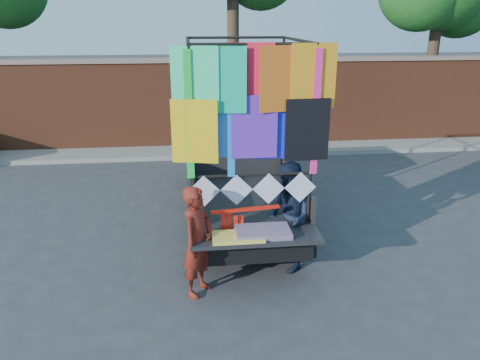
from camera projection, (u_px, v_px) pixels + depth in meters
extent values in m
plane|color=#38383A|center=(222.00, 260.00, 7.49)|extent=(90.00, 90.00, 0.00)
cube|color=brown|center=(203.00, 106.00, 13.65)|extent=(30.00, 0.35, 2.50)
cube|color=#876D5E|center=(202.00, 60.00, 13.22)|extent=(30.00, 0.45, 0.12)
cube|color=gray|center=(205.00, 151.00, 13.38)|extent=(30.00, 1.20, 0.12)
cylinder|color=#38281C|center=(233.00, 50.00, 14.40)|extent=(0.36, 0.36, 5.46)
cylinder|color=#38281C|center=(431.00, 63.00, 15.24)|extent=(0.36, 0.36, 4.55)
sphere|color=#18551C|center=(460.00, 0.00, 15.07)|extent=(2.40, 2.40, 2.40)
cylinder|color=black|center=(194.00, 185.00, 9.91)|extent=(0.22, 0.67, 0.67)
cylinder|color=black|center=(198.00, 243.00, 7.35)|extent=(0.22, 0.67, 0.67)
cylinder|color=black|center=(268.00, 182.00, 10.08)|extent=(0.22, 0.67, 0.67)
cylinder|color=black|center=(296.00, 238.00, 7.52)|extent=(0.22, 0.67, 0.67)
cube|color=black|center=(238.00, 200.00, 8.61)|extent=(1.72, 4.24, 0.30)
cube|color=black|center=(243.00, 201.00, 7.81)|extent=(1.82, 2.32, 0.10)
cube|color=black|center=(190.00, 190.00, 7.64)|extent=(0.06, 2.32, 0.45)
cube|color=black|center=(296.00, 186.00, 7.83)|extent=(0.06, 2.32, 0.45)
cube|color=black|center=(236.00, 168.00, 8.81)|extent=(1.82, 0.06, 0.45)
cube|color=black|center=(231.00, 151.00, 9.71)|extent=(1.82, 1.61, 1.26)
cube|color=#8C9EAD|center=(233.00, 137.00, 9.15)|extent=(1.61, 0.06, 0.56)
cube|color=#8C9EAD|center=(228.00, 133.00, 10.35)|extent=(1.61, 0.10, 0.71)
cube|color=black|center=(227.00, 149.00, 10.83)|extent=(1.77, 0.91, 0.56)
cube|color=black|center=(256.00, 237.00, 6.48)|extent=(1.82, 0.56, 0.06)
cube|color=black|center=(253.00, 254.00, 6.82)|extent=(1.87, 0.15, 0.18)
cylinder|color=black|center=(192.00, 142.00, 6.30)|extent=(0.05, 0.05, 2.52)
cylinder|color=black|center=(190.00, 112.00, 8.28)|extent=(0.05, 0.05, 2.52)
cylinder|color=black|center=(312.00, 138.00, 6.47)|extent=(0.05, 0.05, 2.52)
cylinder|color=black|center=(282.00, 110.00, 8.46)|extent=(0.05, 0.05, 2.52)
cylinder|color=black|center=(254.00, 44.00, 5.97)|extent=(1.72, 0.04, 0.04)
cylinder|color=black|center=(236.00, 38.00, 7.96)|extent=(1.72, 0.04, 0.04)
cylinder|color=black|center=(188.00, 41.00, 6.88)|extent=(0.04, 2.17, 0.04)
cylinder|color=black|center=(298.00, 40.00, 7.05)|extent=(0.04, 2.17, 0.04)
cylinder|color=black|center=(253.00, 175.00, 6.55)|extent=(1.72, 0.04, 0.04)
cube|color=#2AF097|center=(195.00, 81.00, 6.02)|extent=(0.63, 0.02, 0.86)
cube|color=#0DC28E|center=(225.00, 81.00, 6.02)|extent=(0.63, 0.02, 0.86)
cube|color=#F11A39|center=(254.00, 80.00, 6.10)|extent=(0.63, 0.02, 0.86)
cube|color=orange|center=(283.00, 80.00, 6.10)|extent=(0.63, 0.02, 0.86)
cube|color=orange|center=(310.00, 80.00, 6.18)|extent=(0.63, 0.02, 0.86)
cube|color=yellow|center=(197.00, 132.00, 6.20)|extent=(0.63, 0.02, 0.86)
cube|color=#3480FB|center=(225.00, 130.00, 6.27)|extent=(0.63, 0.02, 0.86)
cube|color=#6529D1|center=(254.00, 130.00, 6.28)|extent=(0.63, 0.02, 0.86)
cube|color=#1A2CED|center=(281.00, 129.00, 6.36)|extent=(0.63, 0.02, 0.86)
cube|color=black|center=(309.00, 129.00, 6.36)|extent=(0.63, 0.02, 0.86)
cube|color=#1BDB40|center=(189.00, 117.00, 6.14)|extent=(0.10, 0.01, 1.72)
cube|color=#FF2A8A|center=(316.00, 114.00, 6.32)|extent=(0.10, 0.01, 1.72)
cube|color=#1A8CEA|center=(231.00, 116.00, 6.20)|extent=(0.10, 0.01, 1.72)
cube|color=white|center=(204.00, 191.00, 6.51)|extent=(0.46, 0.01, 0.46)
cube|color=white|center=(237.00, 190.00, 6.56)|extent=(0.46, 0.01, 0.46)
cube|color=white|center=(269.00, 189.00, 6.61)|extent=(0.46, 0.01, 0.46)
cube|color=white|center=(300.00, 187.00, 6.66)|extent=(0.46, 0.01, 0.46)
cube|color=red|center=(263.00, 232.00, 6.46)|extent=(0.76, 0.45, 0.08)
cube|color=#FFE050|center=(238.00, 237.00, 6.37)|extent=(0.71, 0.40, 0.04)
imported|color=maroon|center=(198.00, 241.00, 6.38)|extent=(0.63, 0.69, 1.59)
imported|color=#161F37|center=(288.00, 217.00, 7.02)|extent=(0.71, 0.88, 1.69)
cube|color=#FB1C0D|center=(245.00, 209.00, 6.60)|extent=(1.00, 0.18, 0.04)
cube|color=#FB1C0D|center=(223.00, 231.00, 6.65)|extent=(0.06, 0.02, 0.58)
cube|color=#FB1C0D|center=(229.00, 232.00, 6.66)|extent=(0.06, 0.02, 0.58)
cube|color=#FB1C0D|center=(235.00, 233.00, 6.68)|extent=(0.06, 0.02, 0.58)
cube|color=#FB1C0D|center=(241.00, 234.00, 6.70)|extent=(0.06, 0.02, 0.58)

